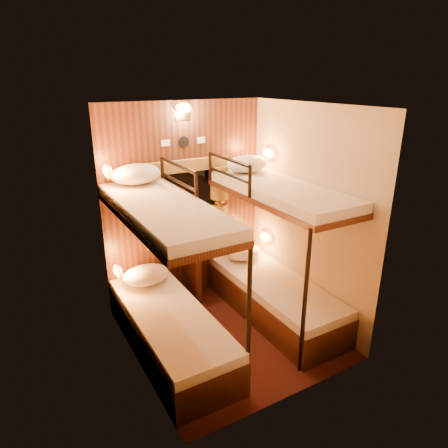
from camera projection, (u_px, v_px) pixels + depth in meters
floor at (229, 334)px, 4.36m from camera, size 2.10×2.10×0.00m
ceiling at (230, 105)px, 3.53m from camera, size 2.10×2.10×0.00m
wall_back at (185, 204)px, 4.80m from camera, size 2.40×0.00×2.40m
wall_front at (298, 274)px, 3.09m from camera, size 2.40×0.00×2.40m
wall_left at (130, 252)px, 3.48m from camera, size 0.00×2.40×2.40m
wall_right at (307, 215)px, 4.41m from camera, size 0.00×2.40×2.40m
back_panel at (185, 204)px, 4.79m from camera, size 2.00×0.03×2.40m
bunk_left at (169, 302)px, 3.92m from camera, size 0.72×1.90×1.82m
bunk_right at (275, 272)px, 4.53m from camera, size 0.72×1.90×1.82m
window at (186, 207)px, 4.77m from camera, size 1.00×0.12×0.79m
curtains at (187, 201)px, 4.71m from camera, size 1.10×0.22×1.00m
back_fixtures at (183, 115)px, 4.39m from camera, size 0.54×0.09×0.48m
reading_lamps at (198, 209)px, 4.50m from camera, size 2.00×0.20×1.25m
table at (194, 269)px, 4.91m from camera, size 0.50×0.34×0.66m
bottle_left at (184, 246)px, 4.72m from camera, size 0.07×0.07×0.24m
bottle_right at (190, 244)px, 4.80m from camera, size 0.07×0.07×0.23m
sachet_a at (204, 249)px, 4.88m from camera, size 0.10×0.09×0.01m
sachet_b at (200, 249)px, 4.91m from camera, size 0.08×0.07×0.01m
pillow_lower_left at (146, 275)px, 4.45m from camera, size 0.53×0.38×0.21m
pillow_lower_right at (244, 252)px, 5.06m from camera, size 0.45×0.32×0.18m
pillow_upper_left at (135, 174)px, 4.13m from camera, size 0.53×0.38×0.21m
pillow_upper_right at (247, 164)px, 4.65m from camera, size 0.50×0.36×0.20m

